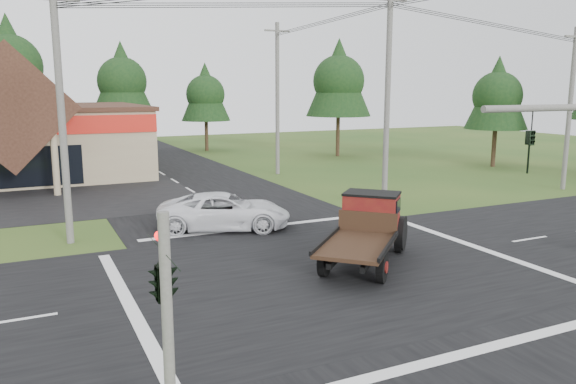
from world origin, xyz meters
TOP-DOWN VIEW (x-y plane):
  - ground at (0.00, 0.00)m, footprint 120.00×120.00m
  - road_ns at (0.00, 0.00)m, footprint 12.00×120.00m
  - road_ew at (0.00, 0.00)m, footprint 120.00×12.00m
  - traffic_signal_corner at (-7.50, -7.32)m, footprint 0.53×2.48m
  - utility_pole_nw at (-8.00, 8.00)m, footprint 2.00×0.30m
  - utility_pole_ne at (8.00, 8.00)m, footprint 2.00×0.30m
  - utility_pole_far at (22.00, 8.00)m, footprint 2.00×0.30m
  - utility_pole_n at (8.00, 22.00)m, footprint 2.00×0.30m
  - tree_row_c at (-10.00, 41.00)m, footprint 7.28×7.28m
  - tree_row_d at (0.00, 42.00)m, footprint 6.16×6.16m
  - tree_row_e at (8.00, 40.00)m, footprint 5.04×5.04m
  - tree_side_ne at (18.00, 30.00)m, footprint 6.16×6.16m
  - tree_side_e_near at (26.00, 18.00)m, footprint 5.04×5.04m
  - antique_flatbed_truck at (1.59, 0.16)m, footprint 5.99×5.97m
  - white_pickup at (-1.30, 7.48)m, footprint 6.65×4.74m

SIDE VIEW (x-z plane):
  - ground at x=0.00m, z-range 0.00..0.00m
  - road_ns at x=0.00m, z-range 0.00..0.02m
  - road_ew at x=0.00m, z-range 0.00..0.02m
  - white_pickup at x=-1.30m, z-range 0.00..1.68m
  - antique_flatbed_truck at x=1.59m, z-range 0.00..2.56m
  - traffic_signal_corner at x=-7.50m, z-range 1.32..5.72m
  - utility_pole_far at x=22.00m, z-range 0.14..10.34m
  - utility_pole_nw at x=-8.00m, z-range 0.14..10.64m
  - utility_pole_n at x=8.00m, z-range 0.14..11.34m
  - utility_pole_ne at x=8.00m, z-range 0.14..11.64m
  - tree_row_e at x=8.00m, z-range 1.49..10.58m
  - tree_side_e_near at x=26.00m, z-range 1.49..10.58m
  - tree_row_d at x=0.00m, z-range 1.82..12.93m
  - tree_side_ne at x=18.00m, z-range 1.82..12.93m
  - tree_row_c at x=-10.00m, z-range 2.16..15.29m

